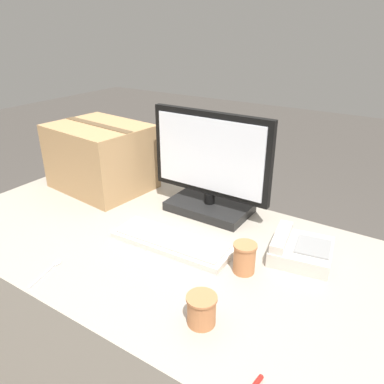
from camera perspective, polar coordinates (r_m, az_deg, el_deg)
name	(u,v)px	position (r m, az deg, el deg)	size (l,w,h in m)	color
ground_plane	(169,384)	(1.90, -3.49, -27.16)	(12.00, 12.00, 0.00)	#47423D
office_desk	(167,320)	(1.62, -3.84, -18.92)	(1.80, 0.90, 0.75)	#A89E8E
monitor	(210,172)	(1.53, 2.74, 3.07)	(0.52, 0.21, 0.43)	black
keyboard	(172,242)	(1.37, -3.13, -7.58)	(0.45, 0.17, 0.03)	beige
desk_phone	(299,250)	(1.34, 16.05, -8.46)	(0.23, 0.23, 0.08)	beige
paper_cup_left	(244,258)	(1.22, 7.93, -9.99)	(0.08, 0.08, 0.10)	#BC7547
paper_cup_right	(202,310)	(1.04, 1.46, -17.51)	(0.08, 0.08, 0.09)	#BC7547
spoon	(50,269)	(1.33, -20.77, -10.85)	(0.06, 0.15, 0.00)	#B2B2B7
cardboard_box	(101,157)	(1.83, -13.71, 5.24)	(0.47, 0.39, 0.31)	tan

